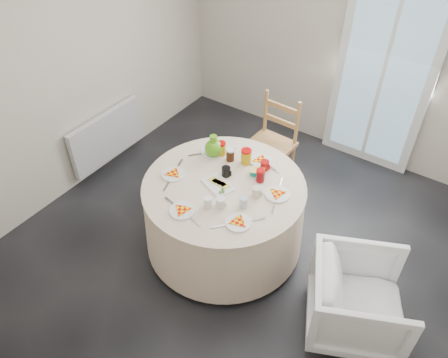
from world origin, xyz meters
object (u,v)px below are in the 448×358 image
Objects in this scene: table at (224,215)px; wooden_chair at (270,146)px; radiator at (108,136)px; green_pitcher at (214,143)px; armchair at (360,295)px.

wooden_chair reaches higher than table.
table is 1.44× the size of wooden_chair.
green_pitcher is (1.44, 0.01, 0.49)m from radiator.
wooden_chair is at bearing 96.63° from table.
green_pitcher is at bearing 51.50° from armchair.
radiator is at bearing -152.13° from wooden_chair.
table reaches higher than radiator.
table is 1.98× the size of armchair.
radiator is 1.52m from green_pitcher.
armchair is at bearing -7.35° from radiator.
table is 6.82× the size of green_pitcher.
wooden_chair is 0.85m from green_pitcher.
armchair is (1.32, -0.13, 0.02)m from table.
green_pitcher is (-0.30, 0.28, 0.49)m from table.
radiator is at bearing 171.28° from table.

